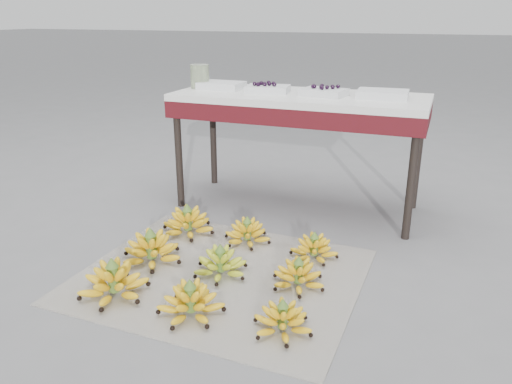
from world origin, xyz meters
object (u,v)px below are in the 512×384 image
(glass_jar, at_px, (200,76))
(tray_far_right, at_px, (383,94))
(bunch_back_right, at_px, (314,249))
(bunch_front_right, at_px, (283,320))
(bunch_mid_center, at_px, (221,264))
(tray_right, at_px, (324,92))
(bunch_front_center, at_px, (191,303))
(vendor_table, at_px, (299,108))
(bunch_front_left, at_px, (114,283))
(newspaper_mat, at_px, (221,276))
(tray_far_left, at_px, (221,85))
(bunch_mid_left, at_px, (151,250))
(bunch_back_center, at_px, (247,233))
(tray_left, at_px, (267,89))
(bunch_mid_right, at_px, (298,276))
(bunch_back_left, at_px, (188,223))

(glass_jar, bearing_deg, tray_far_right, 0.29)
(bunch_back_right, bearing_deg, bunch_front_right, -67.76)
(bunch_front_right, distance_m, tray_far_right, 1.47)
(bunch_mid_center, bearing_deg, tray_right, 58.84)
(bunch_front_center, bearing_deg, bunch_front_right, 5.62)
(bunch_front_center, bearing_deg, vendor_table, 89.39)
(bunch_front_left, xyz_separation_m, tray_right, (0.57, 1.28, 0.66))
(bunch_front_center, xyz_separation_m, bunch_mid_center, (-0.03, 0.34, -0.00))
(newspaper_mat, relative_size, bunch_back_right, 4.26)
(bunch_front_right, bearing_deg, tray_far_left, 145.77)
(tray_right, bearing_deg, glass_jar, 178.09)
(bunch_mid_left, distance_m, glass_jar, 1.23)
(bunch_back_right, bearing_deg, bunch_front_left, -119.31)
(bunch_front_center, distance_m, tray_far_right, 1.58)
(bunch_back_center, distance_m, tray_far_right, 1.07)
(bunch_front_right, bearing_deg, bunch_back_center, 144.67)
(tray_right, bearing_deg, bunch_mid_left, -121.62)
(bunch_back_right, relative_size, vendor_table, 0.20)
(vendor_table, relative_size, tray_right, 5.42)
(bunch_mid_center, xyz_separation_m, glass_jar, (-0.57, 0.98, 0.72))
(bunch_front_right, height_order, bunch_back_center, bunch_back_center)
(tray_far_left, distance_m, tray_left, 0.32)
(bunch_mid_center, height_order, bunch_back_right, bunch_mid_center)
(newspaper_mat, distance_m, tray_far_left, 1.32)
(bunch_front_right, xyz_separation_m, bunch_mid_left, (-0.77, 0.31, 0.01))
(bunch_mid_right, distance_m, bunch_back_left, 0.80)
(bunch_front_left, height_order, bunch_mid_left, same)
(bunch_back_left, distance_m, bunch_back_right, 0.72)
(bunch_mid_right, relative_size, bunch_back_left, 0.91)
(bunch_mid_center, height_order, glass_jar, glass_jar)
(tray_far_right, bearing_deg, bunch_back_right, -105.63)
(bunch_mid_right, relative_size, tray_far_left, 1.20)
(bunch_front_left, relative_size, bunch_back_left, 1.10)
(bunch_mid_left, xyz_separation_m, bunch_back_left, (0.01, 0.36, -0.00))
(bunch_front_left, relative_size, bunch_front_center, 1.40)
(bunch_front_right, relative_size, tray_far_right, 1.08)
(newspaper_mat, distance_m, tray_right, 1.22)
(glass_jar, bearing_deg, bunch_front_right, -53.03)
(bunch_mid_right, bearing_deg, tray_far_left, 153.33)
(bunch_back_right, height_order, tray_far_left, tray_far_left)
(bunch_front_right, relative_size, bunch_back_center, 1.07)
(newspaper_mat, distance_m, bunch_back_right, 0.48)
(bunch_front_right, bearing_deg, tray_right, 121.26)
(bunch_front_center, relative_size, bunch_back_center, 0.96)
(bunch_front_center, relative_size, tray_far_right, 0.97)
(bunch_front_left, bearing_deg, tray_far_right, 33.66)
(newspaper_mat, bearing_deg, bunch_front_center, -86.09)
(tray_far_left, bearing_deg, vendor_table, -3.59)
(bunch_front_center, distance_m, tray_left, 1.47)
(bunch_mid_left, height_order, tray_left, tray_left)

